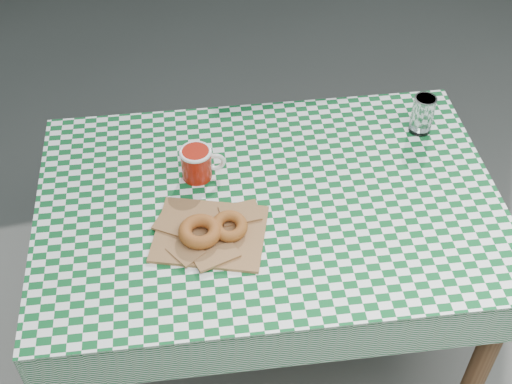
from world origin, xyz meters
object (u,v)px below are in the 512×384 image
coffee_mug (196,164)px  drinking_glass (422,114)px  table (268,287)px  paper_bag (210,233)px

coffee_mug → drinking_glass: 0.67m
table → coffee_mug: bearing=148.3°
paper_bag → drinking_glass: (0.68, 0.26, 0.05)m
paper_bag → drinking_glass: drinking_glass is taller
drinking_glass → paper_bag: bearing=-158.7°
table → drinking_glass: (0.50, 0.18, 0.44)m
table → paper_bag: size_ratio=4.42×
drinking_glass → table: bearing=-160.5°
coffee_mug → table: bearing=-32.1°
coffee_mug → paper_bag: bearing=-85.6°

